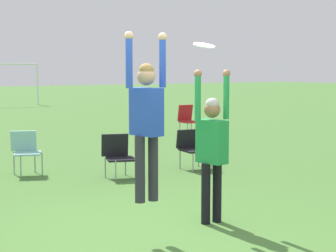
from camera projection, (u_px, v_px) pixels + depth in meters
ground_plane at (156, 238)px, 6.74m from camera, size 120.00×120.00×0.00m
person_jumping at (146, 114)px, 6.50m from camera, size 0.55×0.43×1.98m
person_defending at (212, 143)px, 7.31m from camera, size 0.56×0.44×2.02m
frisbee at (204, 45)px, 6.80m from camera, size 0.27×0.26×0.09m
camping_chair_0 at (26, 149)px, 10.76m from camera, size 0.64×0.69×0.84m
camping_chair_1 at (118, 153)px, 10.46m from camera, size 0.64×0.69×0.81m
camping_chair_2 at (193, 146)px, 11.39m from camera, size 0.61×0.64×0.80m
camping_chair_3 at (187, 118)px, 17.08m from camera, size 0.50×0.55×0.94m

